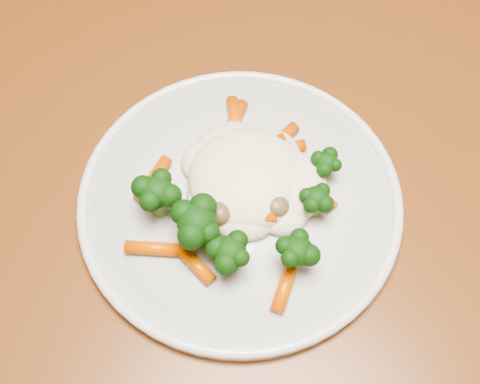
# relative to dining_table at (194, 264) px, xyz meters

# --- Properties ---
(dining_table) EXTENTS (1.33, 0.92, 0.75)m
(dining_table) POSITION_rel_dining_table_xyz_m (0.00, 0.00, 0.00)
(dining_table) COLOR brown
(dining_table) RESTS_ON ground
(plate) EXTENTS (0.30, 0.30, 0.01)m
(plate) POSITION_rel_dining_table_xyz_m (0.03, 0.04, 0.09)
(plate) COLOR silver
(plate) RESTS_ON dining_table
(meal) EXTENTS (0.18, 0.20, 0.05)m
(meal) POSITION_rel_dining_table_xyz_m (0.03, 0.04, 0.12)
(meal) COLOR #F8ECC6
(meal) RESTS_ON plate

